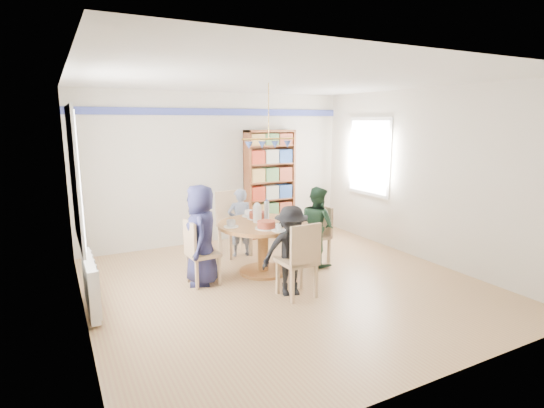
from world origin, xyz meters
TOP-DOWN VIEW (x-y plane):
  - ground at (0.00, 0.00)m, footprint 5.00×5.00m
  - room_shell at (-0.26, 0.87)m, footprint 5.00×5.00m
  - radiator at (-2.42, 0.30)m, footprint 0.12×1.00m
  - dining_table at (-0.06, 0.56)m, footprint 1.30×1.30m
  - chair_left at (-1.05, 0.54)m, footprint 0.42×0.42m
  - chair_right at (0.94, 0.61)m, footprint 0.42×0.42m
  - chair_far at (-0.11, 1.62)m, footprint 0.51×0.51m
  - chair_near at (-0.06, -0.47)m, footprint 0.44×0.44m
  - person_left at (-0.98, 0.58)m, footprint 0.61×0.77m
  - person_right at (0.85, 0.52)m, footprint 0.53×0.64m
  - person_far at (-0.04, 1.46)m, footprint 0.45×0.34m
  - person_near at (-0.10, -0.32)m, footprint 0.84×0.61m
  - bookshelf at (0.97, 2.34)m, footprint 0.97×0.29m
  - tableware at (-0.09, 0.58)m, footprint 1.19×1.19m

SIDE VIEW (x-z plane):
  - ground at x=0.00m, z-range 0.00..0.00m
  - radiator at x=-2.42m, z-range 0.05..0.65m
  - chair_right at x=0.94m, z-range 0.04..0.93m
  - chair_left at x=-1.05m, z-range 0.05..0.94m
  - chair_near at x=-0.06m, z-range 0.05..1.02m
  - dining_table at x=-0.06m, z-range 0.18..0.93m
  - person_far at x=-0.04m, z-range 0.00..1.12m
  - person_near at x=-0.10m, z-range 0.00..1.16m
  - chair_far at x=-0.11m, z-range 0.05..1.11m
  - person_right at x=0.85m, z-range 0.00..1.22m
  - person_left at x=-0.98m, z-range 0.00..1.37m
  - tableware at x=-0.09m, z-range 0.66..0.98m
  - bookshelf at x=0.97m, z-range -0.02..2.01m
  - room_shell at x=-0.26m, z-range -0.85..4.15m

